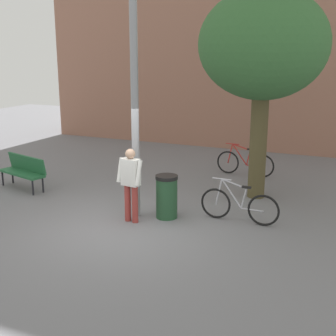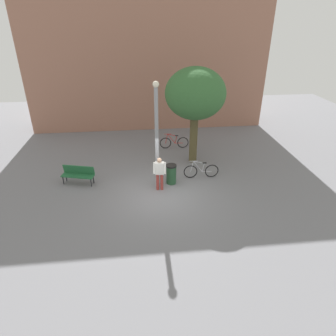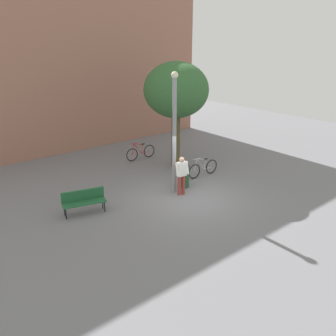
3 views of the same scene
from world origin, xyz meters
TOP-DOWN VIEW (x-y plane):
  - ground_plane at (0.00, 0.00)m, footprint 36.00×36.00m
  - building_facade at (0.00, 9.77)m, footprint 16.56×2.00m
  - lamppost at (-0.11, 0.66)m, footprint 0.28×0.28m
  - person_by_lamppost at (-0.04, 0.26)m, footprint 0.62×0.34m
  - park_bench at (-3.98, 1.32)m, footprint 1.67×0.87m
  - plaza_tree at (2.10, 3.17)m, footprint 3.17×3.17m
  - bicycle_red at (1.28, 5.15)m, footprint 1.81×0.12m
  - bicycle_silver at (2.16, 1.21)m, footprint 1.81×0.10m
  - trash_bin at (0.58, 0.82)m, footprint 0.51×0.51m

SIDE VIEW (x-z plane):
  - ground_plane at x=0.00m, z-range 0.00..0.00m
  - bicycle_red at x=1.28m, z-range -0.10..0.87m
  - bicycle_silver at x=2.16m, z-range -0.10..0.87m
  - trash_bin at x=0.58m, z-range 0.00..1.01m
  - park_bench at x=-3.98m, z-range 0.08..1.01m
  - person_by_lamppost at x=-0.04m, z-range 0.13..1.80m
  - lamppost at x=-0.11m, z-range 0.21..5.25m
  - plaza_tree at x=2.10m, z-range 1.22..6.45m
  - building_facade at x=0.00m, z-range 0.00..9.85m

